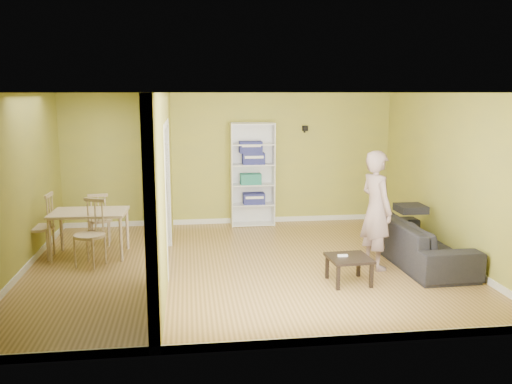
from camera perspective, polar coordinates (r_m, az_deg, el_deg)
room_shell at (r=8.04m, az=-1.23°, el=1.11°), size 6.50×6.50×6.50m
partition at (r=8.00m, az=-9.81°, el=0.92°), size 0.22×5.50×2.60m
wall_speaker at (r=10.85m, az=5.19°, el=6.69°), size 0.10×0.10×0.10m
sofa at (r=8.76m, az=16.82°, el=-4.34°), size 2.31×1.04×0.87m
person at (r=8.19m, az=12.59°, el=-0.81°), size 0.88×0.76×2.08m
bookshelf at (r=10.69m, az=-0.40°, el=1.89°), size 0.85×0.37×2.03m
paper_box_navy_a at (r=10.72m, az=-0.24°, el=-0.68°), size 0.42×0.27×0.21m
paper_box_teal at (r=10.65m, az=-0.57°, el=1.39°), size 0.40×0.26×0.21m
paper_box_navy_b at (r=10.60m, az=-0.28°, el=3.56°), size 0.43×0.28×0.22m
paper_box_navy_c at (r=10.56m, az=-0.57°, el=4.77°), size 0.44×0.29×0.22m
coffee_table at (r=7.62m, az=9.77°, el=-7.14°), size 0.56×0.56×0.38m
game_controller at (r=7.60m, az=9.11°, el=-6.62°), size 0.14×0.04×0.03m
dining_table at (r=9.06m, az=-17.16°, el=-2.44°), size 1.17×0.78×0.73m
chair_left at (r=9.23m, az=-21.89°, el=-3.33°), size 0.50×0.50×1.05m
chair_near at (r=8.56m, az=-17.15°, el=-4.18°), size 0.62×0.62×1.02m
chair_far at (r=9.72m, az=-16.12°, el=-2.68°), size 0.45×0.45×0.93m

